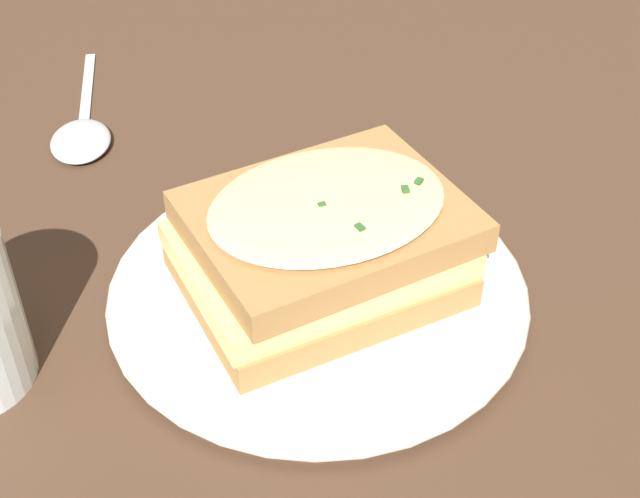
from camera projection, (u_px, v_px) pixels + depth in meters
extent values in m
plane|color=#473021|center=(349.00, 322.00, 0.52)|extent=(2.40, 2.40, 0.00)
cylinder|color=silver|center=(320.00, 291.00, 0.53)|extent=(0.24, 0.24, 0.01)
torus|color=silver|center=(320.00, 288.00, 0.53)|extent=(0.25, 0.25, 0.01)
cube|color=#A37542|center=(320.00, 271.00, 0.52)|extent=(0.18, 0.16, 0.02)
cube|color=#EAD17A|center=(320.00, 248.00, 0.51)|extent=(0.18, 0.15, 0.02)
cube|color=#A37542|center=(327.00, 221.00, 0.50)|extent=(0.18, 0.15, 0.02)
ellipsoid|color=beige|center=(328.00, 203.00, 0.49)|extent=(0.16, 0.14, 0.01)
cube|color=#2D6028|center=(319.00, 206.00, 0.48)|extent=(0.00, 0.00, 0.00)
cube|color=#2D6028|center=(419.00, 181.00, 0.50)|extent=(0.01, 0.00, 0.00)
cube|color=#2D6028|center=(354.00, 231.00, 0.47)|extent=(0.00, 0.01, 0.00)
cube|color=#2D6028|center=(407.00, 190.00, 0.50)|extent=(0.01, 0.01, 0.00)
cube|color=silver|center=(87.00, 87.00, 0.73)|extent=(0.08, 0.10, 0.00)
ellipsoid|color=silver|center=(81.00, 141.00, 0.66)|extent=(0.07, 0.08, 0.01)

